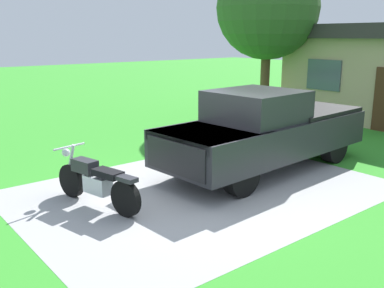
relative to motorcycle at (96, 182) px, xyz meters
name	(u,v)px	position (x,y,z in m)	size (l,w,h in m)	color
ground_plane	(202,190)	(0.61, 2.06, -0.47)	(80.00, 80.00, 0.00)	green
driveway_pad	(202,190)	(0.61, 2.06, -0.47)	(5.32, 7.25, 0.01)	#A2A2A2
motorcycle	(96,182)	(0.00, 0.00, 0.00)	(2.18, 0.83, 1.09)	black
pickup_truck	(267,129)	(0.39, 4.25, 0.48)	(2.35, 5.73, 1.90)	black
shade_tree	(268,8)	(-4.50, 9.59, 3.63)	(3.89, 3.89, 6.06)	brown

